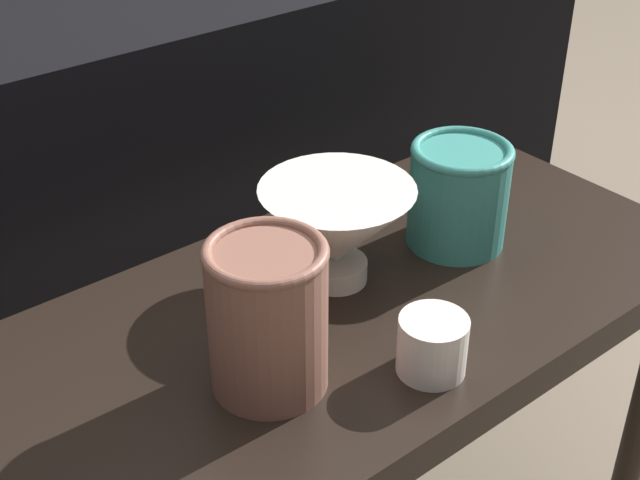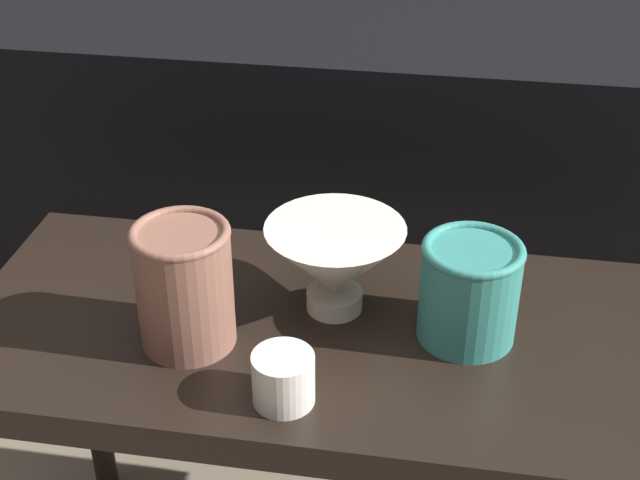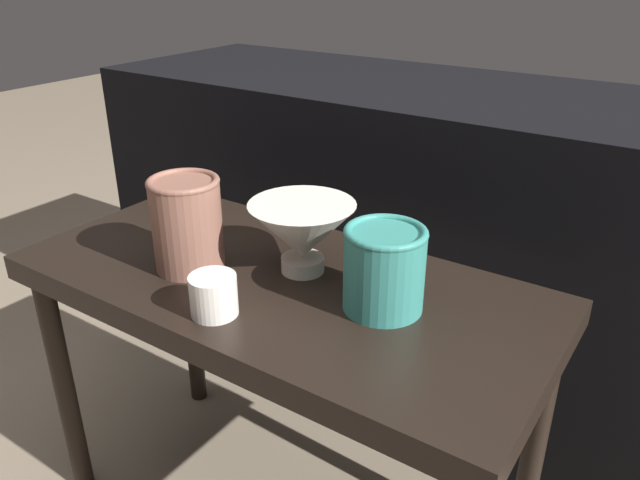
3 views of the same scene
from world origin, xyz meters
name	(u,v)px [view 3 (image 3 of 3)]	position (x,y,z in m)	size (l,w,h in m)	color
table	(280,311)	(0.00, 0.00, 0.45)	(0.83, 0.39, 0.51)	black
couch_backdrop	(429,240)	(0.00, 0.56, 0.35)	(1.54, 0.50, 0.70)	black
bowl	(302,233)	(0.02, 0.04, 0.57)	(0.16, 0.16, 0.11)	silver
vase_textured_left	(187,222)	(-0.13, -0.05, 0.58)	(0.11, 0.11, 0.15)	brown
vase_colorful_right	(384,268)	(0.17, 0.01, 0.57)	(0.11, 0.11, 0.12)	teal
cup	(214,295)	(-0.01, -0.13, 0.54)	(0.07, 0.07, 0.06)	silver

